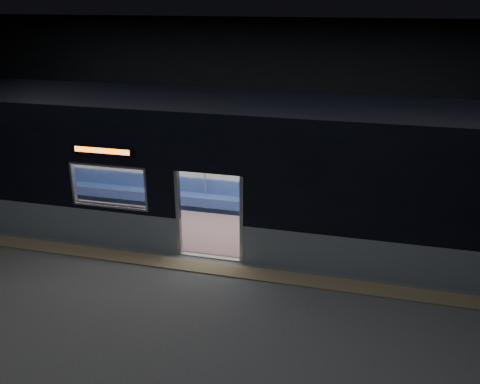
% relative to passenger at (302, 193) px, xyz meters
% --- Properties ---
extents(station_floor, '(24.00, 14.00, 0.01)m').
position_rel_passenger_xyz_m(station_floor, '(-1.72, -3.55, -0.81)').
color(station_floor, '#47494C').
rests_on(station_floor, ground).
extents(station_envelope, '(24.00, 14.00, 5.00)m').
position_rel_passenger_xyz_m(station_envelope, '(-1.72, -3.55, 2.85)').
color(station_envelope, black).
rests_on(station_envelope, station_floor).
extents(tactile_strip, '(22.80, 0.50, 0.03)m').
position_rel_passenger_xyz_m(tactile_strip, '(-1.72, -3.00, -0.79)').
color(tactile_strip, '#8C7F59').
rests_on(tactile_strip, station_floor).
extents(metro_car, '(18.00, 3.04, 3.35)m').
position_rel_passenger_xyz_m(metro_car, '(-1.72, -1.00, 1.04)').
color(metro_car, '#85929F').
rests_on(metro_car, station_floor).
extents(passenger, '(0.41, 0.71, 1.40)m').
position_rel_passenger_xyz_m(passenger, '(0.00, 0.00, 0.00)').
color(passenger, black).
rests_on(passenger, metro_car).
extents(handbag, '(0.33, 0.30, 0.13)m').
position_rel_passenger_xyz_m(handbag, '(-0.03, -0.23, -0.13)').
color(handbag, black).
rests_on(handbag, passenger).
extents(transit_map, '(0.96, 0.03, 0.62)m').
position_rel_passenger_xyz_m(transit_map, '(-0.47, 0.31, 0.65)').
color(transit_map, white).
rests_on(transit_map, metro_car).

